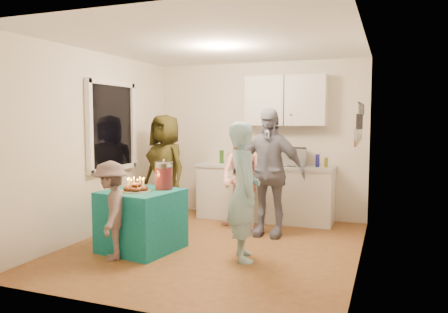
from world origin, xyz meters
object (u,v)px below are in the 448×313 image
(counter, at_px, (265,194))
(woman_back_right, at_px, (268,172))
(punch_jar, at_px, (164,176))
(party_table, at_px, (142,220))
(microwave, at_px, (290,157))
(man_birthday, at_px, (244,191))
(child_near_left, at_px, (111,211))
(woman_back_center, at_px, (242,179))
(woman_back_left, at_px, (165,169))

(counter, relative_size, woman_back_right, 1.22)
(counter, distance_m, punch_jar, 2.17)
(party_table, bearing_deg, punch_jar, 39.33)
(microwave, bearing_deg, party_table, -133.12)
(man_birthday, bearing_deg, woman_back_right, -26.09)
(microwave, relative_size, child_near_left, 0.44)
(counter, relative_size, child_near_left, 1.88)
(woman_back_center, bearing_deg, child_near_left, -100.50)
(woman_back_left, relative_size, woman_back_center, 1.13)
(counter, bearing_deg, woman_back_right, -71.73)
(woman_back_right, xyz_separation_m, child_near_left, (-1.44, -1.70, -0.32))
(man_birthday, distance_m, woman_back_right, 1.15)
(woman_back_center, bearing_deg, party_table, -103.75)
(microwave, distance_m, woman_back_right, 0.92)
(microwave, height_order, party_table, microwave)
(party_table, distance_m, man_birthday, 1.40)
(punch_jar, xyz_separation_m, child_near_left, (-0.36, -0.64, -0.35))
(man_birthday, bearing_deg, microwave, -29.46)
(counter, relative_size, microwave, 4.24)
(microwave, xyz_separation_m, woman_back_left, (-1.84, -0.74, -0.19))
(woman_back_left, distance_m, child_near_left, 1.90)
(woman_back_left, bearing_deg, woman_back_center, 22.05)
(man_birthday, relative_size, woman_back_center, 1.06)
(counter, relative_size, party_table, 2.59)
(counter, height_order, man_birthday, man_birthday)
(party_table, relative_size, woman_back_right, 0.47)
(woman_back_center, height_order, child_near_left, woman_back_center)
(man_birthday, bearing_deg, woman_back_center, -7.64)
(counter, distance_m, woman_back_center, 0.80)
(counter, xyz_separation_m, woman_back_left, (-1.43, -0.74, 0.43))
(man_birthday, xyz_separation_m, woman_back_center, (-0.46, 1.33, -0.05))
(microwave, relative_size, woman_back_center, 0.34)
(microwave, bearing_deg, child_near_left, -130.47)
(party_table, height_order, punch_jar, punch_jar)
(microwave, distance_m, child_near_left, 3.06)
(woman_back_left, bearing_deg, child_near_left, -60.36)
(man_birthday, height_order, woman_back_center, man_birthday)
(punch_jar, bearing_deg, woman_back_left, 117.74)
(party_table, height_order, child_near_left, child_near_left)
(microwave, height_order, punch_jar, microwave)
(woman_back_center, relative_size, woman_back_right, 0.85)
(man_birthday, relative_size, woman_back_left, 0.94)
(microwave, xyz_separation_m, woman_back_right, (-0.11, -0.90, -0.15))
(party_table, bearing_deg, counter, 64.76)
(counter, height_order, microwave, microwave)
(child_near_left, bearing_deg, woman_back_left, 157.05)
(man_birthday, bearing_deg, child_near_left, 84.15)
(punch_jar, xyz_separation_m, woman_back_left, (-0.64, 1.22, -0.07))
(counter, height_order, woman_back_center, woman_back_center)
(counter, bearing_deg, party_table, -115.24)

